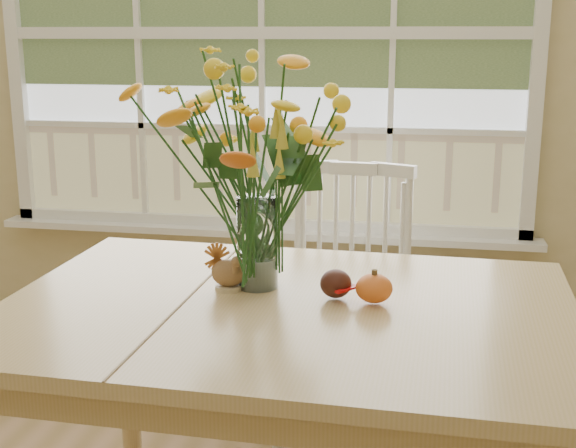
# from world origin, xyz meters

# --- Properties ---
(wall_back) EXTENTS (4.00, 0.02, 2.70)m
(wall_back) POSITION_xyz_m (0.00, 2.25, 1.35)
(wall_back) COLOR #C8B880
(wall_back) RESTS_ON floor
(window) EXTENTS (2.42, 0.12, 1.74)m
(window) POSITION_xyz_m (0.00, 2.21, 1.53)
(window) COLOR silver
(window) RESTS_ON wall_back
(dining_table) EXTENTS (1.59, 1.16, 0.83)m
(dining_table) POSITION_xyz_m (0.34, 0.90, 0.74)
(dining_table) COLOR tan
(dining_table) RESTS_ON floor
(windsor_chair) EXTENTS (0.51, 0.49, 1.04)m
(windsor_chair) POSITION_xyz_m (0.42, 1.79, 0.58)
(windsor_chair) COLOR white
(windsor_chair) RESTS_ON floor
(flower_vase) EXTENTS (0.55, 0.55, 0.66)m
(flower_vase) POSITION_xyz_m (0.24, 1.03, 1.23)
(flower_vase) COLOR white
(flower_vase) RESTS_ON dining_table
(pumpkin) EXTENTS (0.10, 0.10, 0.08)m
(pumpkin) POSITION_xyz_m (0.58, 0.95, 0.87)
(pumpkin) COLOR #C85117
(pumpkin) RESTS_ON dining_table
(turkey_figurine) EXTENTS (0.10, 0.08, 0.12)m
(turkey_figurine) POSITION_xyz_m (0.16, 0.99, 0.88)
(turkey_figurine) COLOR #CCB78C
(turkey_figurine) RESTS_ON dining_table
(dark_gourd) EXTENTS (0.13, 0.09, 0.08)m
(dark_gourd) POSITION_xyz_m (0.47, 0.97, 0.87)
(dark_gourd) COLOR #38160F
(dark_gourd) RESTS_ON dining_table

